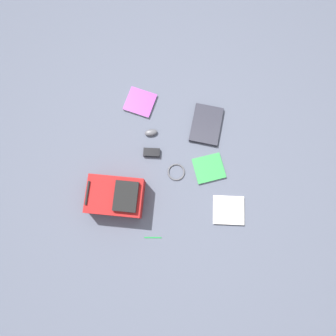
{
  "coord_description": "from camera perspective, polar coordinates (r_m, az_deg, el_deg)",
  "views": [
    {
      "loc": [
        -0.47,
        -0.09,
        2.27
      ],
      "look_at": [
        -0.03,
        -0.03,
        0.02
      ],
      "focal_mm": 30.7,
      "sensor_mm": 36.0,
      "label": 1
    }
  ],
  "objects": [
    {
      "name": "ground_plane",
      "position": [
        2.32,
        -0.7,
        0.79
      ],
      "size": [
        4.06,
        4.06,
        0.0
      ],
      "primitive_type": "plane",
      "color": "#4C5160"
    },
    {
      "name": "backpack",
      "position": [
        2.22,
        -10.25,
        -5.59
      ],
      "size": [
        0.31,
        0.43,
        0.21
      ],
      "color": "maroon",
      "rests_on": "ground_plane"
    },
    {
      "name": "laptop",
      "position": [
        2.41,
        7.63,
        8.54
      ],
      "size": [
        0.35,
        0.26,
        0.03
      ],
      "color": "#24242C",
      "rests_on": "ground_plane"
    },
    {
      "name": "book_blue",
      "position": [
        2.48,
        -5.56,
        12.87
      ],
      "size": [
        0.26,
        0.27,
        0.02
      ],
      "color": "silver",
      "rests_on": "ground_plane"
    },
    {
      "name": "book_comic",
      "position": [
        2.31,
        11.9,
        -8.18
      ],
      "size": [
        0.24,
        0.26,
        0.02
      ],
      "color": "silver",
      "rests_on": "ground_plane"
    },
    {
      "name": "book_red",
      "position": [
        2.32,
        8.1,
        -0.07
      ],
      "size": [
        0.28,
        0.29,
        0.02
      ],
      "color": "silver",
      "rests_on": "ground_plane"
    },
    {
      "name": "computer_mouse",
      "position": [
        2.37,
        -3.39,
        7.04
      ],
      "size": [
        0.09,
        0.12,
        0.04
      ],
      "primitive_type": "ellipsoid",
      "rotation": [
        0.0,
        0.0,
        0.32
      ],
      "color": "#4C4C51",
      "rests_on": "ground_plane"
    },
    {
      "name": "cable_coil",
      "position": [
        2.3,
        1.64,
        -0.81
      ],
      "size": [
        0.14,
        0.14,
        0.01
      ],
      "primitive_type": "torus",
      "color": "#4C4C51",
      "rests_on": "ground_plane"
    },
    {
      "name": "power_brick",
      "position": [
        2.33,
        -3.27,
        3.09
      ],
      "size": [
        0.08,
        0.14,
        0.03
      ],
      "primitive_type": "cube",
      "rotation": [
        0.0,
        0.0,
        0.09
      ],
      "color": "black",
      "rests_on": "ground_plane"
    },
    {
      "name": "pen_black",
      "position": [
        2.27,
        -3.04,
        -13.65
      ],
      "size": [
        0.03,
        0.13,
        0.01
      ],
      "primitive_type": "cylinder",
      "rotation": [
        1.57,
        0.0,
        3.27
      ],
      "color": "#198C33",
      "rests_on": "ground_plane"
    }
  ]
}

